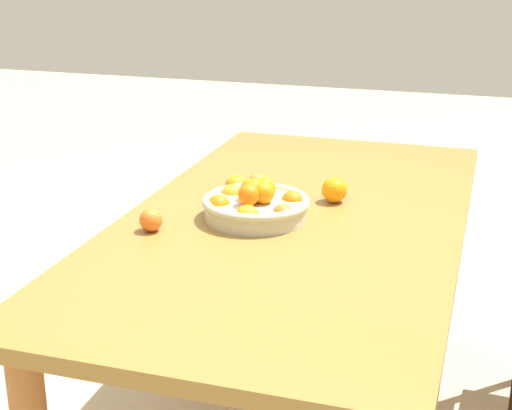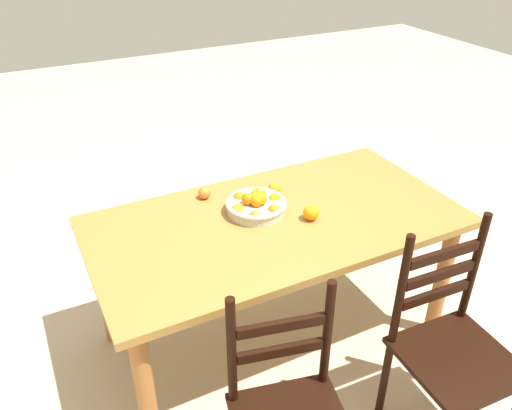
{
  "view_description": "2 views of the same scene",
  "coord_description": "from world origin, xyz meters",
  "px_view_note": "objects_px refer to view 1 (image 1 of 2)",
  "views": [
    {
      "loc": [
        2.01,
        0.51,
        1.52
      ],
      "look_at": [
        0.06,
        -0.1,
        0.81
      ],
      "focal_mm": 54.4,
      "sensor_mm": 36.0,
      "label": 1
    },
    {
      "loc": [
        1.04,
        1.85,
        2.12
      ],
      "look_at": [
        0.06,
        -0.1,
        0.81
      ],
      "focal_mm": 36.37,
      "sensor_mm": 36.0,
      "label": 2
    }
  ],
  "objects_px": {
    "fruit_bowl": "(256,203)",
    "orange_loose_1": "(236,186)",
    "orange_loose_0": "(151,220)",
    "dining_table": "(295,248)",
    "orange_loose_2": "(334,190)"
  },
  "relations": [
    {
      "from": "dining_table",
      "to": "orange_loose_1",
      "type": "distance_m",
      "value": 0.28
    },
    {
      "from": "orange_loose_2",
      "to": "dining_table",
      "type": "bearing_deg",
      "value": -29.02
    },
    {
      "from": "dining_table",
      "to": "fruit_bowl",
      "type": "height_order",
      "value": "fruit_bowl"
    },
    {
      "from": "orange_loose_0",
      "to": "dining_table",
      "type": "bearing_deg",
      "value": 125.16
    },
    {
      "from": "orange_loose_1",
      "to": "orange_loose_2",
      "type": "distance_m",
      "value": 0.3
    },
    {
      "from": "dining_table",
      "to": "orange_loose_1",
      "type": "xyz_separation_m",
      "value": [
        -0.11,
        -0.22,
        0.13
      ]
    },
    {
      "from": "fruit_bowl",
      "to": "orange_loose_2",
      "type": "height_order",
      "value": "fruit_bowl"
    },
    {
      "from": "dining_table",
      "to": "orange_loose_0",
      "type": "distance_m",
      "value": 0.43
    },
    {
      "from": "fruit_bowl",
      "to": "orange_loose_2",
      "type": "distance_m",
      "value": 0.27
    },
    {
      "from": "orange_loose_2",
      "to": "fruit_bowl",
      "type": "bearing_deg",
      "value": -41.43
    },
    {
      "from": "fruit_bowl",
      "to": "orange_loose_1",
      "type": "relative_size",
      "value": 4.63
    },
    {
      "from": "dining_table",
      "to": "orange_loose_0",
      "type": "relative_size",
      "value": 28.78
    },
    {
      "from": "orange_loose_2",
      "to": "orange_loose_0",
      "type": "bearing_deg",
      "value": -47.52
    },
    {
      "from": "fruit_bowl",
      "to": "orange_loose_2",
      "type": "bearing_deg",
      "value": 138.57
    },
    {
      "from": "dining_table",
      "to": "orange_loose_1",
      "type": "bearing_deg",
      "value": -116.36
    }
  ]
}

